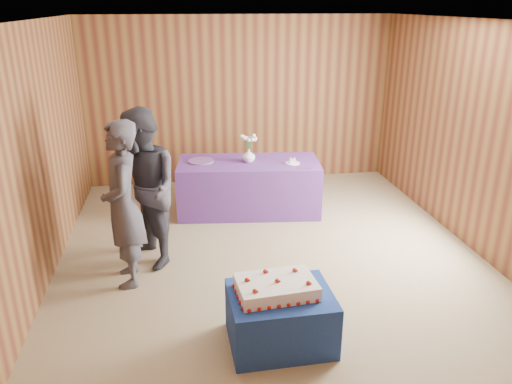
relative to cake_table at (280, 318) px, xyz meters
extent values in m
plane|color=gray|center=(0.22, 1.47, -0.25)|extent=(6.00, 6.00, 0.00)
cube|color=brown|center=(0.22, 4.47, 1.10)|extent=(5.00, 0.04, 2.70)
cube|color=brown|center=(0.22, -1.53, 1.10)|extent=(5.00, 0.04, 2.70)
cube|color=brown|center=(-2.28, 1.47, 1.10)|extent=(0.04, 6.00, 2.70)
cube|color=brown|center=(2.72, 1.47, 1.10)|extent=(0.04, 6.00, 2.70)
cube|color=white|center=(0.22, 1.47, 2.45)|extent=(5.00, 6.00, 0.04)
cube|color=#1A4093|center=(0.00, 0.00, 0.00)|extent=(0.92, 0.72, 0.50)
cube|color=#68338D|center=(0.16, 3.05, 0.12)|extent=(2.09, 1.12, 0.75)
cube|color=silver|center=(-0.04, 0.02, 0.31)|extent=(0.71, 0.51, 0.12)
sphere|color=#A4160C|center=(-0.35, -0.23, 0.27)|extent=(0.04, 0.04, 0.04)
sphere|color=#A4160C|center=(0.32, -0.17, 0.27)|extent=(0.04, 0.04, 0.04)
sphere|color=#A4160C|center=(-0.39, 0.21, 0.27)|extent=(0.04, 0.04, 0.04)
sphere|color=#A4160C|center=(0.28, 0.27, 0.27)|extent=(0.04, 0.04, 0.04)
sphere|color=#A4160C|center=(-0.23, -0.11, 0.39)|extent=(0.04, 0.04, 0.04)
cone|color=#1C6216|center=(-0.20, -0.11, 0.38)|extent=(0.02, 0.03, 0.03)
sphere|color=#A4160C|center=(0.13, 0.14, 0.39)|extent=(0.04, 0.04, 0.04)
cone|color=#1C6216|center=(0.16, 0.14, 0.38)|extent=(0.02, 0.03, 0.03)
sphere|color=#A4160C|center=(-0.04, 0.02, 0.39)|extent=(0.04, 0.04, 0.04)
cone|color=#1C6216|center=(-0.01, 0.02, 0.38)|extent=(0.02, 0.03, 0.03)
imported|color=white|center=(0.16, 3.05, 0.59)|extent=(0.22, 0.22, 0.19)
cylinder|color=#255E2A|center=(0.20, 3.05, 0.77)|extent=(0.01, 0.01, 0.16)
sphere|color=#BCABDD|center=(0.25, 3.05, 0.85)|extent=(0.05, 0.05, 0.05)
cylinder|color=#255E2A|center=(0.19, 3.07, 0.77)|extent=(0.01, 0.01, 0.16)
sphere|color=white|center=(0.24, 3.10, 0.85)|extent=(0.05, 0.05, 0.05)
cylinder|color=#255E2A|center=(0.18, 3.08, 0.77)|extent=(0.01, 0.01, 0.16)
sphere|color=#BCABDD|center=(0.20, 3.13, 0.85)|extent=(0.05, 0.05, 0.05)
cylinder|color=#255E2A|center=(0.15, 3.09, 0.77)|extent=(0.01, 0.01, 0.16)
sphere|color=white|center=(0.15, 3.14, 0.85)|extent=(0.05, 0.05, 0.05)
cylinder|color=#255E2A|center=(0.13, 3.08, 0.77)|extent=(0.01, 0.01, 0.16)
sphere|color=#BCABDD|center=(0.10, 3.12, 0.85)|extent=(0.05, 0.05, 0.05)
cylinder|color=#255E2A|center=(0.12, 3.06, 0.77)|extent=(0.01, 0.01, 0.16)
sphere|color=white|center=(0.07, 3.07, 0.85)|extent=(0.05, 0.05, 0.05)
cylinder|color=#255E2A|center=(0.12, 3.04, 0.77)|extent=(0.01, 0.01, 0.16)
sphere|color=#BCABDD|center=(0.07, 3.02, 0.85)|extent=(0.05, 0.05, 0.05)
cylinder|color=#255E2A|center=(0.13, 3.02, 0.77)|extent=(0.01, 0.01, 0.16)
sphere|color=white|center=(0.10, 2.98, 0.85)|extent=(0.05, 0.05, 0.05)
cylinder|color=#255E2A|center=(0.15, 3.01, 0.77)|extent=(0.01, 0.01, 0.16)
sphere|color=#BCABDD|center=(0.15, 2.95, 0.85)|extent=(0.05, 0.05, 0.05)
cylinder|color=#255E2A|center=(0.18, 3.01, 0.77)|extent=(0.01, 0.01, 0.16)
sphere|color=white|center=(0.20, 2.96, 0.85)|extent=(0.05, 0.05, 0.05)
cylinder|color=#255E2A|center=(0.19, 3.03, 0.77)|extent=(0.01, 0.01, 0.16)
sphere|color=#BCABDD|center=(0.24, 3.00, 0.85)|extent=(0.05, 0.05, 0.05)
cylinder|color=#6E4B96|center=(-0.51, 3.16, 0.51)|extent=(0.41, 0.41, 0.02)
cylinder|color=white|center=(0.76, 2.88, 0.51)|extent=(0.23, 0.23, 0.01)
cube|color=silver|center=(0.76, 2.88, 0.54)|extent=(0.08, 0.07, 0.06)
sphere|color=#A4160C|center=(0.76, 2.85, 0.59)|extent=(0.03, 0.03, 0.03)
cube|color=silver|center=(0.82, 2.64, 0.50)|extent=(0.26, 0.08, 0.00)
imported|color=#3A3944|center=(-1.42, 1.30, 0.65)|extent=(0.51, 0.70, 1.79)
imported|color=#32313B|center=(-1.22, 1.68, 0.66)|extent=(1.02, 1.11, 1.83)
camera|label=1|loc=(-0.80, -3.65, 2.62)|focal=35.00mm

